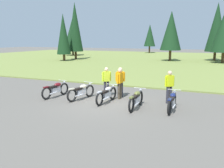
# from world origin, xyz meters

# --- Properties ---
(ground_plane) EXTENTS (140.00, 140.00, 0.00)m
(ground_plane) POSITION_xyz_m (0.00, 0.00, 0.00)
(ground_plane) COLOR #605B54
(grass_moorland) EXTENTS (80.00, 44.00, 0.10)m
(grass_moorland) POSITION_xyz_m (0.00, 26.43, 0.05)
(grass_moorland) COLOR olive
(grass_moorland) RESTS_ON ground
(forest_treeline) EXTENTS (43.88, 28.17, 8.75)m
(forest_treeline) POSITION_xyz_m (-1.32, 30.33, 4.23)
(forest_treeline) COLOR #47331E
(forest_treeline) RESTS_ON ground
(motorcycle_maroon) EXTENTS (0.62, 2.09, 0.88)m
(motorcycle_maroon) POSITION_xyz_m (-3.25, 0.12, 0.44)
(motorcycle_maroon) COLOR black
(motorcycle_maroon) RESTS_ON ground
(motorcycle_cream) EXTENTS (0.72, 2.07, 0.88)m
(motorcycle_cream) POSITION_xyz_m (-1.65, 0.21, 0.44)
(motorcycle_cream) COLOR black
(motorcycle_cream) RESTS_ON ground
(motorcycle_silver) EXTENTS (0.62, 2.10, 0.88)m
(motorcycle_silver) POSITION_xyz_m (-0.09, 0.13, 0.44)
(motorcycle_silver) COLOR black
(motorcycle_silver) RESTS_ON ground
(motorcycle_olive) EXTENTS (0.62, 2.10, 0.88)m
(motorcycle_olive) POSITION_xyz_m (1.61, -0.27, 0.44)
(motorcycle_olive) COLOR black
(motorcycle_olive) RESTS_ON ground
(motorcycle_navy) EXTENTS (0.62, 2.10, 0.88)m
(motorcycle_navy) POSITION_xyz_m (3.24, 0.01, 0.44)
(motorcycle_navy) COLOR black
(motorcycle_navy) RESTS_ON ground
(rider_in_hivis_vest) EXTENTS (0.42, 0.41, 1.67)m
(rider_in_hivis_vest) POSITION_xyz_m (2.87, 1.25, 0.95)
(rider_in_hivis_vest) COLOR #2D2D38
(rider_in_hivis_vest) RESTS_ON ground
(rider_near_row_end) EXTENTS (0.47, 0.38, 1.67)m
(rider_near_row_end) POSITION_xyz_m (0.07, 1.64, 0.95)
(rider_near_row_end) COLOR #2D2D38
(rider_near_row_end) RESTS_ON ground
(rider_with_back_turned) EXTENTS (0.26, 0.55, 1.67)m
(rider_with_back_turned) POSITION_xyz_m (0.22, 1.16, 0.95)
(rider_with_back_turned) COLOR #4C4233
(rider_with_back_turned) RESTS_ON ground
(rider_checking_bike) EXTENTS (0.42, 0.41, 1.67)m
(rider_checking_bike) POSITION_xyz_m (-0.67, 1.37, 0.95)
(rider_checking_bike) COLOR #2D2D38
(rider_checking_bike) RESTS_ON ground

